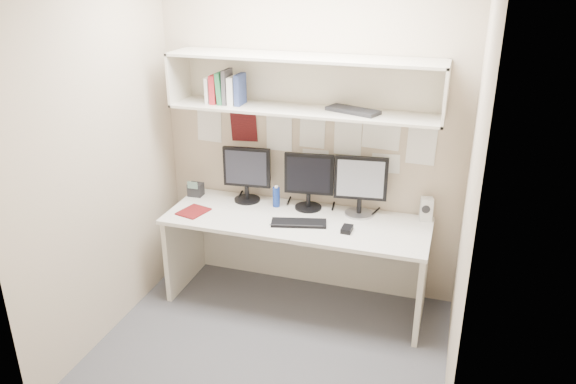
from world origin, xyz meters
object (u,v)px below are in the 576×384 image
(keyboard, at_px, (299,223))
(desk_phone, at_px, (196,189))
(speaker, at_px, (426,209))
(monitor_left, at_px, (247,172))
(desk, at_px, (296,260))
(monitor_center, at_px, (309,179))
(maroon_notebook, at_px, (193,212))
(monitor_right, at_px, (361,183))

(keyboard, bearing_deg, desk_phone, 150.41)
(speaker, bearing_deg, monitor_left, 171.51)
(desk, distance_m, monitor_center, 0.65)
(speaker, relative_size, desk_phone, 1.27)
(desk, relative_size, monitor_left, 4.47)
(monitor_left, relative_size, monitor_center, 1.00)
(monitor_center, distance_m, speaker, 0.92)
(keyboard, distance_m, maroon_notebook, 0.84)
(monitor_right, height_order, speaker, monitor_right)
(keyboard, relative_size, speaker, 2.30)
(monitor_right, xyz_separation_m, maroon_notebook, (-1.24, -0.35, -0.25))
(monitor_left, relative_size, keyboard, 1.10)
(monitor_left, bearing_deg, keyboard, -36.13)
(keyboard, relative_size, maroon_notebook, 1.81)
(desk_phone, bearing_deg, monitor_center, 0.79)
(desk, height_order, speaker, speaker)
(monitor_left, bearing_deg, maroon_notebook, -137.21)
(monitor_left, xyz_separation_m, monitor_center, (0.52, -0.00, 0.00))
(monitor_center, xyz_separation_m, speaker, (0.90, 0.05, -0.16))
(keyboard, bearing_deg, monitor_right, 24.73)
(desk, height_order, monitor_right, monitor_right)
(desk, relative_size, monitor_right, 4.29)
(speaker, distance_m, desk_phone, 1.87)
(monitor_right, relative_size, desk_phone, 3.34)
(keyboard, xyz_separation_m, speaker, (0.89, 0.36, 0.08))
(desk, height_order, keyboard, keyboard)
(speaker, distance_m, maroon_notebook, 1.78)
(maroon_notebook, bearing_deg, monitor_right, 30.59)
(keyboard, bearing_deg, monitor_center, 78.36)
(desk, xyz_separation_m, keyboard, (0.04, -0.09, 0.37))
(speaker, bearing_deg, monitor_center, 172.60)
(maroon_notebook, bearing_deg, monitor_center, 37.66)
(monitor_center, distance_m, keyboard, 0.39)
(keyboard, xyz_separation_m, maroon_notebook, (-0.84, -0.04, -0.00))
(desk, xyz_separation_m, desk_phone, (-0.93, 0.18, 0.42))
(monitor_right, bearing_deg, desk, -160.35)
(monitor_center, bearing_deg, desk_phone, 175.79)
(desk, xyz_separation_m, speaker, (0.93, 0.27, 0.45))
(desk_phone, bearing_deg, speaker, 1.13)
(monitor_left, relative_size, maroon_notebook, 1.98)
(desk_phone, bearing_deg, monitor_right, 0.11)
(maroon_notebook, bearing_deg, speaker, 27.67)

